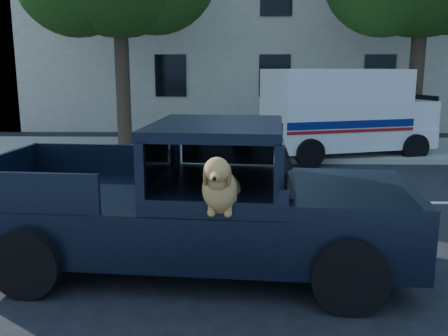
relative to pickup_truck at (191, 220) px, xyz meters
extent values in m
plane|color=black|center=(1.10, -0.21, -0.65)|extent=(120.00, 120.00, 0.00)
cube|color=gray|center=(1.10, 8.99, -0.57)|extent=(60.00, 4.00, 0.15)
cylinder|color=#332619|center=(-2.90, 9.39, 1.55)|extent=(0.44, 0.44, 4.40)
cylinder|color=#332619|center=(6.10, 9.39, 1.55)|extent=(0.44, 0.44, 4.40)
cube|color=beige|center=(4.10, 16.29, 3.85)|extent=(26.00, 6.00, 9.00)
cube|color=black|center=(0.09, 0.02, 0.00)|extent=(5.52, 2.52, 0.68)
cube|color=black|center=(1.99, -0.15, 0.42)|extent=(1.72, 2.19, 0.17)
cube|color=black|center=(0.35, -0.01, 1.21)|extent=(1.76, 2.11, 0.12)
cube|color=black|center=(1.18, -0.08, 0.85)|extent=(0.41, 1.79, 0.58)
cube|color=black|center=(0.51, -0.49, 0.20)|extent=(0.61, 0.61, 0.39)
cube|color=black|center=(1.06, -1.36, 0.67)|extent=(0.11, 0.06, 0.17)
cube|color=silver|center=(3.77, 8.01, -0.05)|extent=(4.97, 3.30, 0.54)
cube|color=silver|center=(3.36, 7.88, 1.04)|extent=(4.13, 3.05, 1.63)
cube|color=silver|center=(5.49, 8.53, 0.60)|extent=(1.52, 2.21, 0.76)
cube|color=#0B1659|center=(3.66, 6.89, 0.44)|extent=(3.54, 1.09, 0.20)
cube|color=#9E0F0F|center=(3.66, 6.89, 0.26)|extent=(3.54, 1.09, 0.08)
camera|label=1|loc=(0.56, -6.18, 1.98)|focal=40.00mm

